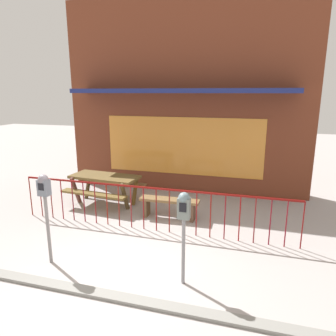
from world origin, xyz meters
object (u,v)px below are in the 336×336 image
(parking_meter_far, at_px, (45,196))
(parking_meter_near, at_px, (184,214))
(patio_bench, at_px, (169,204))
(picnic_table_left, at_px, (105,182))

(parking_meter_far, bearing_deg, parking_meter_near, 1.10)
(patio_bench, bearing_deg, parking_meter_far, -120.73)
(patio_bench, distance_m, parking_meter_far, 2.99)
(patio_bench, xyz_separation_m, parking_meter_near, (0.90, -2.41, 0.80))
(parking_meter_near, height_order, parking_meter_far, parking_meter_far)
(parking_meter_near, relative_size, parking_meter_far, 0.93)
(patio_bench, distance_m, parking_meter_near, 2.70)
(parking_meter_far, bearing_deg, picnic_table_left, 98.55)
(picnic_table_left, xyz_separation_m, patio_bench, (1.90, -0.47, -0.26))
(parking_meter_near, bearing_deg, parking_meter_far, -178.90)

